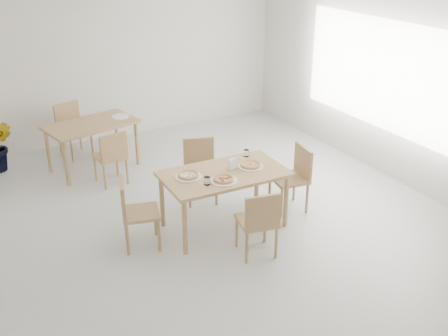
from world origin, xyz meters
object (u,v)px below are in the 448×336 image
plate_margherita (250,166)px  chair_back_s (112,154)px  main_table (224,179)px  chair_south (259,219)px  tumbler_a (207,181)px  tumbler_b (246,153)px  napkin_holder (232,164)px  pizza_mushroom (188,175)px  chair_east (295,174)px  plate_empty (120,116)px  chair_north (200,165)px  chair_west (133,209)px  second_table (91,129)px  pizza_margherita (250,165)px  pizza_pepperoni (224,179)px  plate_mushroom (188,177)px  plate_pepperoni (224,181)px  chair_back_n (72,126)px

plate_margherita → chair_back_s: (-1.23, 1.85, -0.28)m
main_table → chair_south: bearing=-87.1°
plate_margherita → tumbler_a: bearing=-165.4°
tumbler_b → napkin_holder: 0.45m
pizza_mushroom → chair_back_s: size_ratio=0.40×
chair_east → pizza_mushroom: chair_east is taller
chair_south → chair_east: bearing=-132.0°
plate_margherita → plate_empty: bearing=107.5°
chair_north → plate_margherita: size_ratio=2.72×
plate_empty → main_table: bearing=-80.1°
chair_west → napkin_holder: napkin_holder is taller
second_table → chair_back_s: size_ratio=1.78×
pizza_margherita → plate_empty: bearing=107.5°
chair_north → tumbler_a: bearing=-94.0°
tumbler_b → pizza_pepperoni: bearing=-139.8°
pizza_pepperoni → napkin_holder: 0.36m
chair_south → plate_mushroom: chair_south is taller
chair_north → chair_west: 1.43m
second_table → plate_pepperoni: bearing=-85.6°
pizza_pepperoni → plate_empty: (-0.33, 2.82, -0.02)m
chair_north → plate_pepperoni: bearing=-83.1°
pizza_pepperoni → plate_empty: pizza_pepperoni is taller
second_table → pizza_mushroom: bearing=-90.6°
chair_north → pizza_pepperoni: (-0.20, -1.06, 0.28)m
second_table → chair_south: bearing=-85.9°
chair_north → plate_mushroom: size_ratio=2.67×
chair_north → chair_east: chair_east is taller
main_table → plate_mushroom: size_ratio=4.78×
chair_south → pizza_margherita: chair_south is taller
tumbler_a → chair_back_s: bearing=104.6°
napkin_holder → chair_west: bearing=167.3°
napkin_holder → chair_back_s: 2.09m
plate_mushroom → main_table: bearing=-10.5°
pizza_mushroom → chair_back_n: size_ratio=0.37×
pizza_margherita → napkin_holder: napkin_holder is taller
main_table → napkin_holder: size_ratio=10.78×
chair_east → chair_back_s: bearing=-125.7°
plate_margherita → tumbler_b: (0.12, 0.31, 0.04)m
chair_back_s → plate_empty: size_ratio=3.05×
tumbler_b → plate_mushroom: bearing=-166.8°
chair_east → napkin_holder: (-0.92, 0.06, 0.31)m
chair_east → chair_back_n: size_ratio=1.00×
chair_east → second_table: 3.25m
plate_mushroom → pizza_margherita: size_ratio=1.22×
chair_south → main_table: bearing=-76.7°
pizza_margherita → napkin_holder: bearing=169.6°
pizza_margherita → chair_back_n: size_ratio=0.30×
pizza_margherita → chair_back_s: (-1.23, 1.85, -0.30)m
plate_margherita → tumbler_b: size_ratio=3.44×
pizza_pepperoni → tumbler_b: 0.81m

